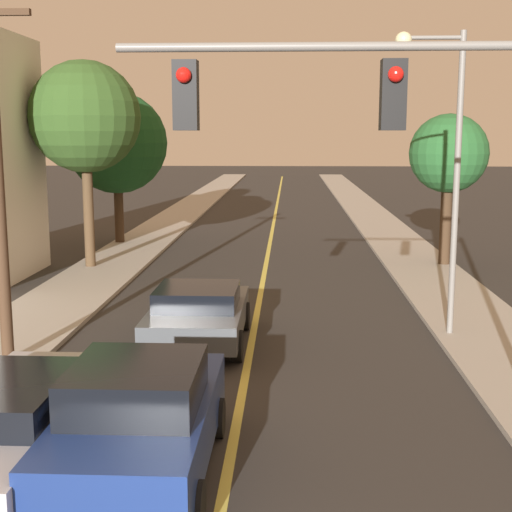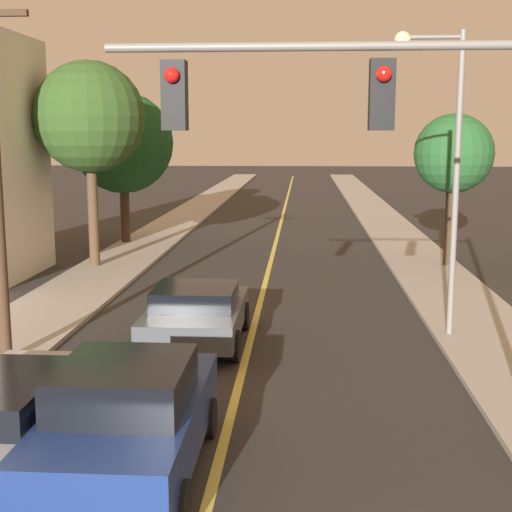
% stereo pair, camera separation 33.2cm
% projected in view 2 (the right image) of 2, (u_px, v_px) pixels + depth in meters
% --- Properties ---
extents(road_surface, '(8.28, 80.00, 0.01)m').
position_uv_depth(road_surface, '(283.00, 215.00, 40.90)').
color(road_surface, '#2D2B28').
rests_on(road_surface, ground).
extents(sidewalk_left, '(2.50, 80.00, 0.12)m').
position_uv_depth(sidewalk_left, '(190.00, 213.00, 41.25)').
color(sidewalk_left, '#9E998E').
rests_on(sidewalk_left, ground).
extents(sidewalk_right, '(2.50, 80.00, 0.12)m').
position_uv_depth(sidewalk_right, '(377.00, 215.00, 40.54)').
color(sidewalk_right, '#9E998E').
rests_on(sidewalk_right, ground).
extents(car_near_lane_front, '(2.01, 4.22, 1.64)m').
position_uv_depth(car_near_lane_front, '(128.00, 419.00, 9.54)').
color(car_near_lane_front, navy).
rests_on(car_near_lane_front, ground).
extents(car_near_lane_second, '(2.09, 3.94, 1.32)m').
position_uv_depth(car_near_lane_second, '(197.00, 313.00, 15.64)').
color(car_near_lane_second, '#474C51').
rests_on(car_near_lane_second, ground).
extents(car_outer_lane_front, '(1.94, 4.82, 1.33)m').
position_uv_depth(car_outer_lane_front, '(0.00, 418.00, 9.81)').
color(car_outer_lane_front, '#A5A8B2').
rests_on(car_outer_lane_front, ground).
extents(traffic_signal_mast, '(6.08, 0.42, 5.82)m').
position_uv_depth(traffic_signal_mast, '(408.00, 152.00, 9.25)').
color(traffic_signal_mast, slate).
rests_on(traffic_signal_mast, ground).
extents(streetlamp_right, '(1.51, 0.36, 6.64)m').
position_uv_depth(streetlamp_right, '(442.00, 143.00, 15.45)').
color(streetlamp_right, slate).
rests_on(streetlamp_right, ground).
extents(tree_left_near, '(3.70, 3.70, 6.89)m').
position_uv_depth(tree_left_near, '(89.00, 118.00, 23.70)').
color(tree_left_near, '#4C3823').
rests_on(tree_left_near, ground).
extents(tree_left_far, '(4.16, 4.16, 6.19)m').
position_uv_depth(tree_left_far, '(123.00, 143.00, 29.35)').
color(tree_left_far, '#3D2B1C').
rests_on(tree_left_far, ground).
extents(tree_right_near, '(2.68, 2.68, 5.16)m').
position_uv_depth(tree_right_near, '(454.00, 155.00, 24.10)').
color(tree_right_near, '#3D2B1C').
rests_on(tree_right_near, ground).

